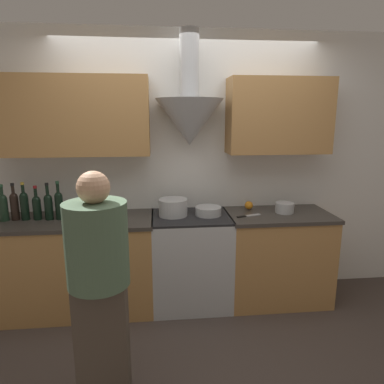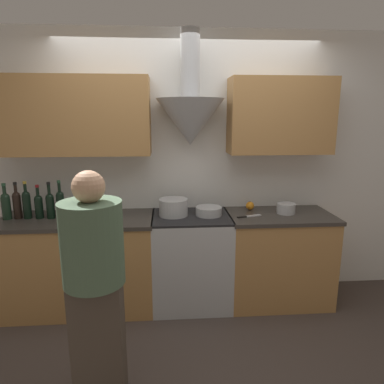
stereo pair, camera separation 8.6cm
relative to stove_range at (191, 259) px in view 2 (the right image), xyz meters
The scene contains 17 objects.
ground_plane 0.55m from the stove_range, 90.00° to the right, with size 12.00×12.00×0.00m, color #423833.
wall_back 1.06m from the stove_range, 104.86° to the left, with size 8.40×0.62×2.60m.
counter_left 1.06m from the stove_range, behind, with size 1.40×0.62×0.89m.
counter_right 0.85m from the stove_range, ahead, with size 0.99×0.62×0.89m.
stove_range is the anchor object (origin of this frame).
wine_bottle_0 1.77m from the stove_range, behind, with size 0.08×0.08×0.33m.
wine_bottle_1 1.68m from the stove_range, behind, with size 0.07×0.07×0.34m.
wine_bottle_2 1.60m from the stove_range, behind, with size 0.07×0.07×0.34m.
wine_bottle_3 1.50m from the stove_range, behind, with size 0.07×0.07×0.31m.
wine_bottle_4 1.40m from the stove_range, behind, with size 0.07×0.07×0.34m.
wine_bottle_5 1.33m from the stove_range, behind, with size 0.07×0.07×0.35m.
stock_pot 0.55m from the stove_range, behind, with size 0.27×0.27×0.16m.
mixing_bowl 0.51m from the stove_range, ahead, with size 0.25×0.25×0.08m.
orange_fruit 0.79m from the stove_range, 15.65° to the left, with size 0.08×0.08×0.08m.
saucepan 1.03m from the stove_range, ahead, with size 0.18×0.18×0.10m.
chefs_knife 0.70m from the stove_range, ahead, with size 0.24×0.10×0.01m.
person_foreground_left 1.38m from the stove_range, 119.95° to the right, with size 0.36×0.36×1.50m.
Camera 2 is at (-0.22, -2.76, 1.80)m, focal length 32.00 mm.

